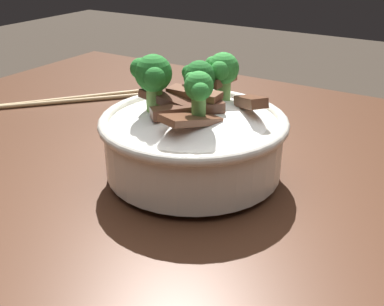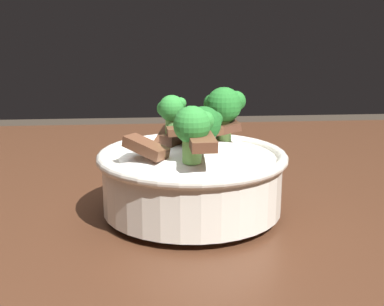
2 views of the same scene
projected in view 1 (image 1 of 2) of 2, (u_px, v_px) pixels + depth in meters
name	position (u px, v px, depth m)	size (l,w,h in m)	color
rice_bowl	(193.00, 134.00, 0.52)	(0.21, 0.21, 0.14)	silver
chopsticks_pair	(71.00, 100.00, 0.78)	(0.17, 0.19, 0.01)	tan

